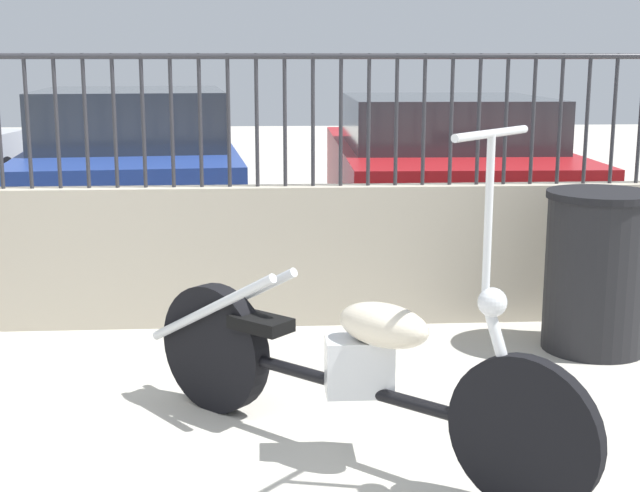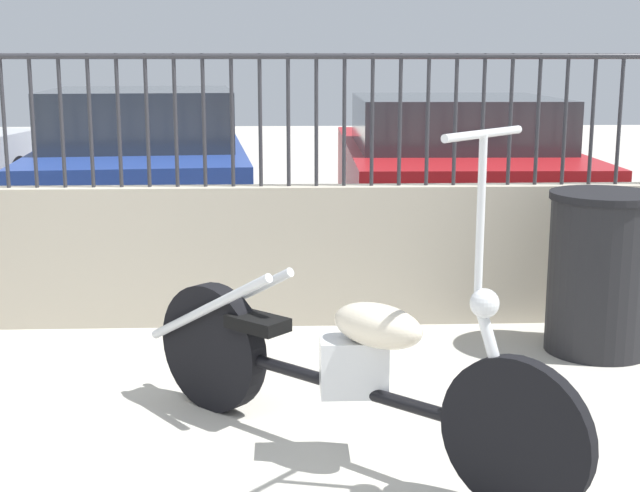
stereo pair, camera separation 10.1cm
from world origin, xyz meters
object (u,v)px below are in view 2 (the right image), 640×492
at_px(trash_bin, 600,272).
at_px(car_red, 449,169).
at_px(motorcycle_black, 325,361).
at_px(car_blue, 144,164).

relative_size(trash_bin, car_red, 0.23).
distance_m(motorcycle_black, car_red, 4.60).
xyz_separation_m(trash_bin, car_red, (-0.29, 3.15, 0.22)).
bearing_deg(trash_bin, car_red, 95.26).
bearing_deg(motorcycle_black, car_blue, 149.49).
height_order(motorcycle_black, car_blue, motorcycle_black).
bearing_deg(motorcycle_black, trash_bin, 79.44).
distance_m(trash_bin, car_red, 3.17).
bearing_deg(trash_bin, car_blue, 131.61).
xyz_separation_m(motorcycle_black, trash_bin, (1.64, 1.24, 0.08)).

